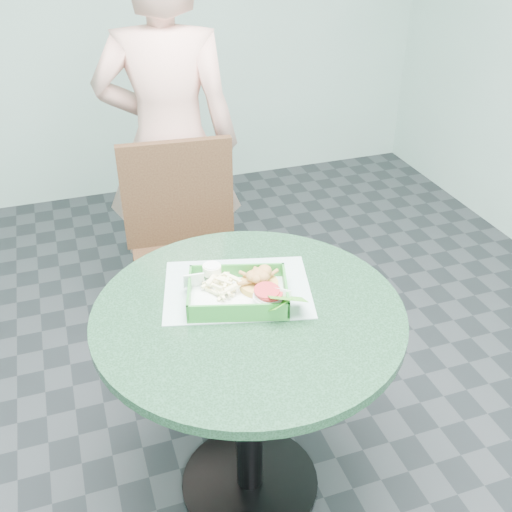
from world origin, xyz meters
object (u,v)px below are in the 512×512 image
object	(u,v)px
diner_person	(168,126)
crab_sandwich	(254,281)
food_basket	(238,301)
dining_chair	(187,242)
sauce_ramekin	(204,280)
cafe_table	(249,359)

from	to	relation	value
diner_person	crab_sandwich	distance (m)	1.05
diner_person	food_basket	bearing A→B (deg)	105.45
dining_chair	food_basket	bearing A→B (deg)	-85.61
dining_chair	sauce_ramekin	bearing A→B (deg)	-92.15
dining_chair	sauce_ramekin	size ratio (longest dim) A/B	16.71
crab_sandwich	dining_chair	bearing A→B (deg)	93.96
dining_chair	crab_sandwich	bearing A→B (deg)	-80.70
crab_sandwich	food_basket	bearing A→B (deg)	-147.88
dining_chair	food_basket	size ratio (longest dim) A/B	3.28
crab_sandwich	sauce_ramekin	distance (m)	0.15
food_basket	crab_sandwich	xyz separation A→B (m)	(0.06, 0.04, 0.03)
sauce_ramekin	crab_sandwich	bearing A→B (deg)	-21.54
cafe_table	crab_sandwich	world-z (taller)	crab_sandwich
dining_chair	cafe_table	bearing A→B (deg)	-84.41
cafe_table	sauce_ramekin	size ratio (longest dim) A/B	16.07
food_basket	crab_sandwich	size ratio (longest dim) A/B	2.48
sauce_ramekin	diner_person	bearing A→B (deg)	83.81
dining_chair	diner_person	xyz separation A→B (m)	(0.02, 0.31, 0.39)
crab_sandwich	sauce_ramekin	world-z (taller)	crab_sandwich
cafe_table	crab_sandwich	distance (m)	0.24
cafe_table	diner_person	distance (m)	1.18
dining_chair	diner_person	world-z (taller)	diner_person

